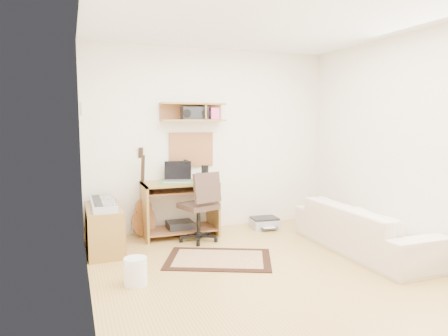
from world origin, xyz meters
name	(u,v)px	position (x,y,z in m)	size (l,w,h in m)	color
floor	(273,274)	(0.00, 0.00, -0.01)	(3.60, 4.00, 0.01)	tan
ceiling	(277,14)	(0.00, 0.00, 2.60)	(3.60, 4.00, 0.01)	white
back_wall	(211,140)	(0.00, 2.00, 1.30)	(3.60, 0.01, 2.60)	white
left_wall	(85,154)	(-1.80, 0.00, 1.30)	(0.01, 4.00, 2.60)	white
right_wall	(414,145)	(1.80, 0.00, 1.30)	(0.01, 4.00, 2.60)	white
wall_shelf	(193,112)	(-0.30, 1.88, 1.70)	(0.90, 0.25, 0.26)	olive
cork_board	(191,150)	(-0.30, 1.98, 1.17)	(0.64, 0.03, 0.49)	#A28151
wall_photo	(81,109)	(-1.79, 1.50, 1.72)	(0.02, 0.20, 0.15)	#4C8CBF
desk	(180,209)	(-0.54, 1.73, 0.38)	(1.00, 0.55, 0.75)	olive
laptop	(177,172)	(-0.58, 1.71, 0.89)	(0.37, 0.37, 0.28)	silver
speaker	(205,173)	(-0.20, 1.68, 0.86)	(0.10, 0.10, 0.22)	black
desk_lamp	(188,170)	(-0.38, 1.87, 0.90)	(0.10, 0.10, 0.29)	black
pencil_cup	(198,176)	(-0.25, 1.83, 0.80)	(0.07, 0.07, 0.10)	#325896
boombox	(195,114)	(-0.28, 1.87, 1.68)	(0.36, 0.17, 0.19)	black
rug	(219,259)	(-0.38, 0.61, 0.01)	(1.18, 0.79, 0.02)	#CFBC8A
task_chair	(198,206)	(-0.38, 1.40, 0.47)	(0.48, 0.48, 0.94)	#3A2A22
cabinet	(104,229)	(-1.58, 1.41, 0.28)	(0.40, 0.90, 0.55)	olive
music_keyboard	(103,204)	(-1.58, 1.41, 0.59)	(0.27, 0.87, 0.08)	#B2B5BA
guitar	(143,192)	(-1.02, 1.86, 0.61)	(0.33, 0.20, 1.23)	#9F6231
waste_basket	(136,271)	(-1.38, 0.22, 0.13)	(0.22, 0.22, 0.27)	white
printer	(265,222)	(0.73, 1.68, 0.09)	(0.39, 0.31, 0.15)	#A5A8AA
sofa	(365,220)	(1.38, 0.28, 0.38)	(1.96, 0.57, 0.77)	beige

